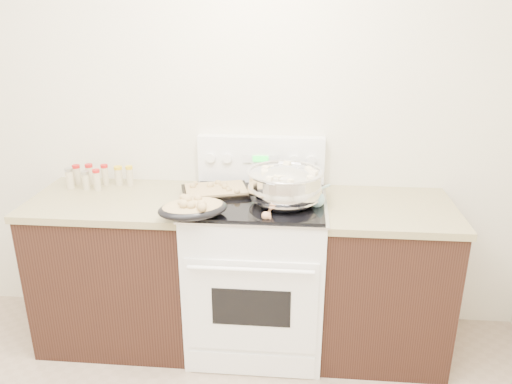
# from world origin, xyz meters

# --- Properties ---
(room_shell) EXTENTS (4.10, 3.60, 2.75)m
(room_shell) POSITION_xyz_m (0.00, 0.00, 1.70)
(room_shell) COLOR beige
(room_shell) RESTS_ON ground
(counter_left) EXTENTS (0.93, 0.67, 0.92)m
(counter_left) POSITION_xyz_m (-0.48, 1.43, 0.46)
(counter_left) COLOR black
(counter_left) RESTS_ON ground
(counter_right) EXTENTS (0.73, 0.67, 0.92)m
(counter_right) POSITION_xyz_m (1.08, 1.43, 0.46)
(counter_right) COLOR black
(counter_right) RESTS_ON ground
(kitchen_range) EXTENTS (0.78, 0.73, 1.22)m
(kitchen_range) POSITION_xyz_m (0.35, 1.42, 0.49)
(kitchen_range) COLOR white
(kitchen_range) RESTS_ON ground
(mixing_bowl) EXTENTS (0.46, 0.46, 0.24)m
(mixing_bowl) POSITION_xyz_m (0.51, 1.36, 1.04)
(mixing_bowl) COLOR silver
(mixing_bowl) RESTS_ON kitchen_range
(roasting_pan) EXTENTS (0.43, 0.37, 0.11)m
(roasting_pan) POSITION_xyz_m (0.05, 1.14, 0.99)
(roasting_pan) COLOR black
(roasting_pan) RESTS_ON kitchen_range
(baking_sheet) EXTENTS (0.44, 0.36, 0.06)m
(baking_sheet) POSITION_xyz_m (0.11, 1.49, 0.96)
(baking_sheet) COLOR black
(baking_sheet) RESTS_ON kitchen_range
(wooden_spoon) EXTENTS (0.05, 0.26, 0.04)m
(wooden_spoon) POSITION_xyz_m (0.42, 1.19, 0.95)
(wooden_spoon) COLOR tan
(wooden_spoon) RESTS_ON kitchen_range
(blue_ladle) EXTENTS (0.13, 0.29, 0.11)m
(blue_ladle) POSITION_xyz_m (0.68, 1.35, 0.98)
(blue_ladle) COLOR #80B8BF
(blue_ladle) RESTS_ON kitchen_range
(spice_jars) EXTENTS (0.39, 0.15, 0.13)m
(spice_jars) POSITION_xyz_m (-0.64, 1.60, 0.98)
(spice_jars) COLOR #BFB28C
(spice_jars) RESTS_ON counter_left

